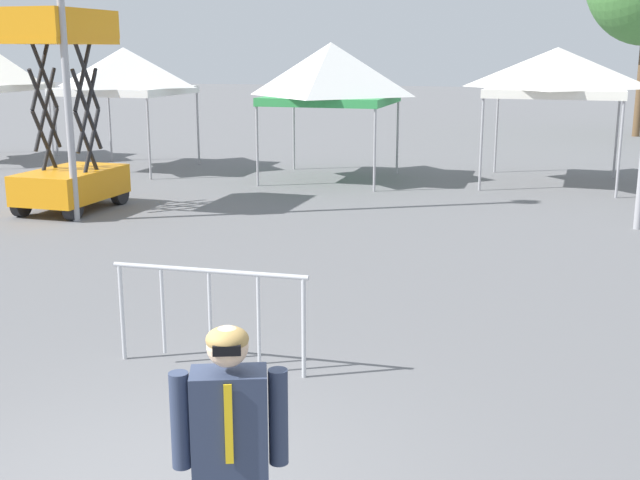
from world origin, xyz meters
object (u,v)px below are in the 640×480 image
canopy_tent_far_right (331,73)px  person_foreground (231,452)px  scissor_lift (69,152)px  canopy_tent_right_of_center (125,71)px  crowd_barrier_by_lift (209,299)px  canopy_tent_behind_right (557,72)px

canopy_tent_far_right → person_foreground: size_ratio=1.92×
scissor_lift → person_foreground: size_ratio=2.25×
canopy_tent_right_of_center → crowd_barrier_by_lift: 14.95m
canopy_tent_right_of_center → scissor_lift: size_ratio=0.82×
scissor_lift → canopy_tent_behind_right: bearing=31.7°
canopy_tent_far_right → scissor_lift: scissor_lift is taller
canopy_tent_right_of_center → crowd_barrier_by_lift: bearing=-59.1°
canopy_tent_far_right → scissor_lift: bearing=-128.6°
canopy_tent_far_right → person_foreground: canopy_tent_far_right is taller
canopy_tent_right_of_center → canopy_tent_far_right: canopy_tent_far_right is taller
canopy_tent_right_of_center → canopy_tent_far_right: (5.84, -0.33, -0.01)m
canopy_tent_behind_right → crowd_barrier_by_lift: canopy_tent_behind_right is taller
scissor_lift → canopy_tent_right_of_center: bearing=106.3°
scissor_lift → crowd_barrier_by_lift: size_ratio=1.91×
scissor_lift → person_foreground: 12.96m
canopy_tent_right_of_center → scissor_lift: (1.63, -5.59, -1.46)m
canopy_tent_right_of_center → canopy_tent_behind_right: 11.27m
canopy_tent_far_right → canopy_tent_behind_right: size_ratio=1.00×
person_foreground → canopy_tent_far_right: bearing=101.8°
person_foreground → scissor_lift: bearing=125.5°
canopy_tent_right_of_center → crowd_barrier_by_lift: (7.61, -12.72, -1.92)m
crowd_barrier_by_lift → canopy_tent_behind_right: bearing=74.4°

